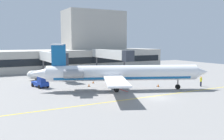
{
  "coord_description": "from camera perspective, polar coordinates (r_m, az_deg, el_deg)",
  "views": [
    {
      "loc": [
        -24.39,
        -30.05,
        8.66
      ],
      "look_at": [
        -0.45,
        13.72,
        3.0
      ],
      "focal_mm": 39.82,
      "sensor_mm": 36.0,
      "label": 1
    }
  ],
  "objects": [
    {
      "name": "safety_cone_alpha",
      "position": [
        52.46,
        -4.36,
        -2.77
      ],
      "size": [
        0.47,
        0.47,
        0.55
      ],
      "color": "orange",
      "rests_on": "ground"
    },
    {
      "name": "ground",
      "position": [
        39.67,
        10.2,
        -6.32
      ],
      "size": [
        120.0,
        120.0,
        0.11
      ],
      "color": "gray"
    },
    {
      "name": "marshaller",
      "position": [
        51.42,
        19.74,
        -2.45
      ],
      "size": [
        0.34,
        0.83,
        2.0
      ],
      "color": "#191E33",
      "rests_on": "ground"
    },
    {
      "name": "jet_bridge_east",
      "position": [
        67.38,
        -0.14,
        3.55
      ],
      "size": [
        2.4,
        20.38,
        6.61
      ],
      "color": "silver",
      "rests_on": "ground"
    },
    {
      "name": "safety_cone_charlie",
      "position": [
        48.64,
        -5.31,
        -3.51
      ],
      "size": [
        0.47,
        0.47,
        0.55
      ],
      "color": "orange",
      "rests_on": "ground"
    },
    {
      "name": "pushback_tractor",
      "position": [
        63.88,
        0.81,
        -0.54
      ],
      "size": [
        3.02,
        3.86,
        1.86
      ],
      "color": "#E5B20C",
      "rests_on": "ground"
    },
    {
      "name": "fuel_tank",
      "position": [
        59.11,
        -15.24,
        -0.95
      ],
      "size": [
        7.67,
        2.36,
        2.21
      ],
      "color": "white",
      "rests_on": "ground"
    },
    {
      "name": "jet_bridge_west",
      "position": [
        61.86,
        -13.66,
        2.81
      ],
      "size": [
        2.4,
        19.34,
        6.29
      ],
      "color": "silver",
      "rests_on": "ground"
    },
    {
      "name": "safety_cone_bravo",
      "position": [
        49.17,
        10.55,
        -3.49
      ],
      "size": [
        0.47,
        0.47,
        0.55
      ],
      "color": "orange",
      "rests_on": "ground"
    },
    {
      "name": "terminal_building",
      "position": [
        86.06,
        -6.16,
        5.09
      ],
      "size": [
        55.72,
        17.65,
        19.58
      ],
      "color": "#B7B2A8",
      "rests_on": "ground"
    },
    {
      "name": "safety_cone_delta",
      "position": [
        48.66,
        -0.6,
        -3.48
      ],
      "size": [
        0.47,
        0.47,
        0.55
      ],
      "color": "orange",
      "rests_on": "ground"
    },
    {
      "name": "baggage_tug",
      "position": [
        49.21,
        -15.97,
        -2.66
      ],
      "size": [
        2.83,
        4.21,
        2.38
      ],
      "color": "#19389E",
      "rests_on": "ground"
    },
    {
      "name": "regional_jet",
      "position": [
        44.43,
        1.78,
        -0.72
      ],
      "size": [
        30.66,
        23.17,
        8.33
      ],
      "color": "white",
      "rests_on": "ground"
    }
  ]
}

